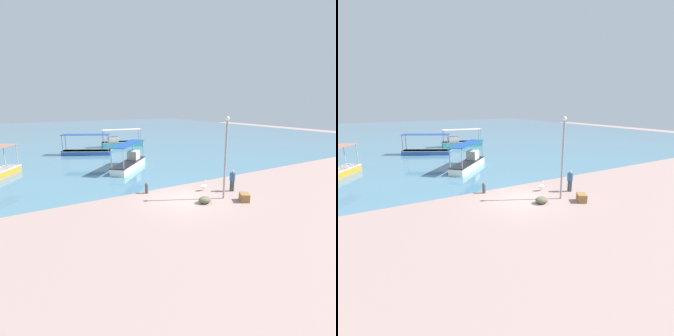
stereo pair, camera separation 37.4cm
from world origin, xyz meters
The scene contains 11 objects.
ground centered at (0.00, 0.00, 0.00)m, with size 120.00×120.00×0.00m, color gray.
harbor_water centered at (0.00, 48.00, 0.00)m, with size 110.00×90.00×0.00m, color teal.
fishing_boat_near_left centered at (-1.63, 20.79, 0.50)m, with size 6.45×4.43×2.72m.
fishing_boat_outer centered at (0.35, 10.56, 0.64)m, with size 5.50×5.74×2.70m.
fishing_boat_far_right centered at (4.72, 24.82, 0.67)m, with size 6.51×2.43×2.74m.
pelican centered at (2.59, 0.86, 0.38)m, with size 0.80×0.29×0.80m.
lamp_post centered at (2.78, -1.23, 3.28)m, with size 0.28×0.28×5.85m.
mooring_bollard centered at (-1.54, 2.59, 0.44)m, with size 0.27×0.27×0.82m.
fisherman_standing centered at (4.46, -0.32, 0.91)m, with size 0.39×0.46×1.69m.
net_pile centered at (1.03, -1.30, 0.23)m, with size 0.92×0.78×0.47m, color #5F5D45.
cargo_crate centered at (3.67, -2.39, 0.28)m, with size 0.86×0.59×0.55m, color olive.
Camera 1 is at (-9.76, -14.67, 6.68)m, focal length 28.00 mm.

